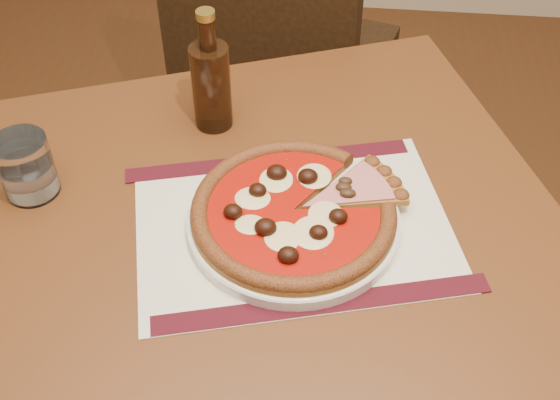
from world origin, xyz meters
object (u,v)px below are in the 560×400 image
at_px(table, 279,271).
at_px(bottle, 211,83).
at_px(plate, 293,221).
at_px(pizza, 293,211).
at_px(water_glass, 26,167).
at_px(chair_far, 276,50).

height_order(table, bottle, bottle).
distance_m(table, plate, 0.11).
distance_m(pizza, water_glass, 0.39).
bearing_deg(bottle, plate, -55.51).
bearing_deg(table, pizza, -1.41).
bearing_deg(chair_far, pizza, 114.15).
relative_size(table, plate, 3.51).
distance_m(table, bottle, 0.31).
bearing_deg(chair_far, table, 112.63).
relative_size(plate, pizza, 1.04).
bearing_deg(chair_far, water_glass, 84.83).
height_order(chair_far, plate, chair_far).
relative_size(plate, bottle, 1.45).
relative_size(water_glass, bottle, 0.46).
bearing_deg(table, plate, -0.49).
relative_size(table, chair_far, 1.08).
bearing_deg(bottle, chair_far, 85.35).
height_order(pizza, water_glass, water_glass).
height_order(pizza, bottle, bottle).
height_order(plate, bottle, bottle).
distance_m(table, pizza, 0.13).
distance_m(plate, water_glass, 0.39).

